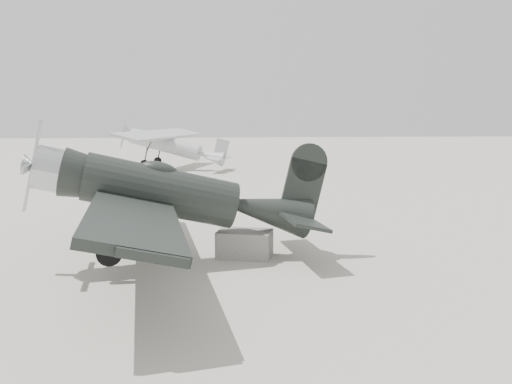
% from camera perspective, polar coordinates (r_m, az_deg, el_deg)
% --- Properties ---
extents(ground, '(160.00, 160.00, 0.00)m').
position_cam_1_polar(ground, '(17.85, -1.70, -5.59)').
color(ground, '#A4A291').
rests_on(ground, ground).
extents(lowwing_monoplane, '(8.77, 12.25, 3.93)m').
position_cam_1_polar(lowwing_monoplane, '(15.03, -9.22, -0.33)').
color(lowwing_monoplane, black).
rests_on(lowwing_monoplane, ground).
extents(highwing_monoplane, '(9.09, 12.60, 3.60)m').
position_cam_1_polar(highwing_monoplane, '(40.95, -9.86, 5.66)').
color(highwing_monoplane, '#ABAEB1').
rests_on(highwing_monoplane, ground).
extents(equipment_block, '(1.89, 1.46, 0.84)m').
position_cam_1_polar(equipment_block, '(15.81, -1.30, -5.92)').
color(equipment_block, slate).
rests_on(equipment_block, ground).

